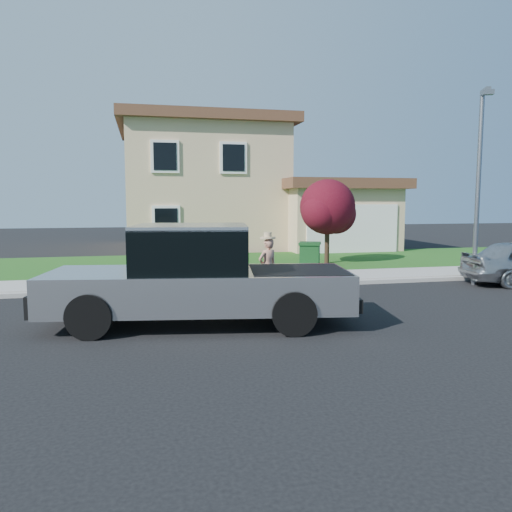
{
  "coord_description": "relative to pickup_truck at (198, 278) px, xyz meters",
  "views": [
    {
      "loc": [
        -3.27,
        -11.21,
        2.53
      ],
      "look_at": [
        -0.57,
        0.67,
        1.2
      ],
      "focal_mm": 35.0,
      "sensor_mm": 36.0,
      "label": 1
    }
  ],
  "objects": [
    {
      "name": "ground",
      "position": [
        2.19,
        1.07,
        -0.96
      ],
      "size": [
        80.0,
        80.0,
        0.0
      ],
      "primitive_type": "plane",
      "color": "black",
      "rests_on": "ground"
    },
    {
      "name": "curb",
      "position": [
        3.19,
        3.97,
        -0.9
      ],
      "size": [
        40.0,
        0.2,
        0.12
      ],
      "primitive_type": "cube",
      "color": "gray",
      "rests_on": "ground"
    },
    {
      "name": "sidewalk",
      "position": [
        3.19,
        5.07,
        -0.89
      ],
      "size": [
        40.0,
        2.0,
        0.15
      ],
      "primitive_type": "cube",
      "color": "gray",
      "rests_on": "ground"
    },
    {
      "name": "lawn",
      "position": [
        3.19,
        9.57,
        -0.91
      ],
      "size": [
        40.0,
        7.0,
        0.1
      ],
      "primitive_type": "cube",
      "color": "#183F12",
      "rests_on": "ground"
    },
    {
      "name": "house",
      "position": [
        3.5,
        17.45,
        2.21
      ],
      "size": [
        14.0,
        11.3,
        6.85
      ],
      "color": "tan",
      "rests_on": "ground"
    },
    {
      "name": "pickup_truck",
      "position": [
        0.0,
        0.0,
        0.0
      ],
      "size": [
        6.53,
        3.07,
        2.06
      ],
      "rotation": [
        0.0,
        0.0,
        -0.16
      ],
      "color": "black",
      "rests_on": "ground"
    },
    {
      "name": "woman",
      "position": [
        2.15,
        2.66,
        -0.15
      ],
      "size": [
        0.68,
        0.58,
        1.72
      ],
      "rotation": [
        0.0,
        0.0,
        3.56
      ],
      "color": "tan",
      "rests_on": "ground"
    },
    {
      "name": "ornamental_tree",
      "position": [
        6.06,
        8.44,
        1.25
      ],
      "size": [
        2.41,
        2.18,
        3.31
      ],
      "color": "black",
      "rests_on": "lawn"
    },
    {
      "name": "trash_bin",
      "position": [
        4.12,
        4.96,
        -0.26
      ],
      "size": [
        0.91,
        0.96,
        1.09
      ],
      "rotation": [
        0.0,
        0.0,
        -0.4
      ],
      "color": "#103D16",
      "rests_on": "sidewalk"
    },
    {
      "name": "street_lamp",
      "position": [
        8.72,
        3.01,
        2.32
      ],
      "size": [
        0.46,
        0.75,
        5.76
      ],
      "rotation": [
        0.0,
        0.0,
        -0.38
      ],
      "color": "slate",
      "rests_on": "ground"
    }
  ]
}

